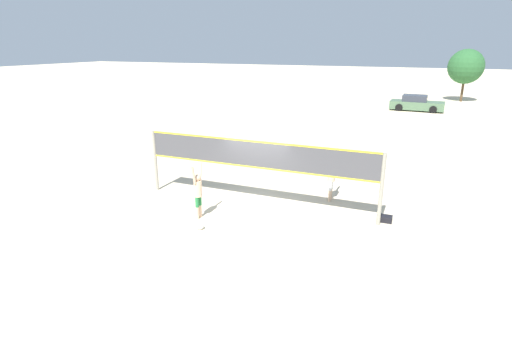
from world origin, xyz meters
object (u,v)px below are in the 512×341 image
at_px(player_spiker, 198,190).
at_px(volleyball, 200,226).
at_px(parked_car_near, 416,104).
at_px(player_blocker, 331,175).
at_px(gear_bag, 385,219).
at_px(tree_left_cluster, 466,67).
at_px(volleyball_net, 256,160).

bearing_deg(player_spiker, volleyball, -147.71).
bearing_deg(volleyball, parked_car_near, 78.51).
distance_m(player_blocker, gear_bag, 2.64).
distance_m(gear_bag, tree_left_cluster, 34.76).
xyz_separation_m(volleyball_net, player_blocker, (2.48, 1.55, -0.75)).
height_order(volleyball, gear_bag, volleyball).
bearing_deg(player_blocker, volleyball_net, -57.96).
height_order(volleyball_net, gear_bag, volleyball_net).
bearing_deg(volleyball, tree_left_cluster, 74.78).
distance_m(volleyball_net, gear_bag, 4.93).
distance_m(volleyball_net, player_spiker, 2.41).
relative_size(volleyball, gear_bag, 0.48).
distance_m(gear_bag, parked_car_near, 25.97).
bearing_deg(volleyball_net, parked_car_near, 79.30).
relative_size(player_spiker, gear_bag, 3.99).
relative_size(player_spiker, volleyball, 8.40).
xyz_separation_m(player_spiker, gear_bag, (6.04, 2.15, -0.92)).
xyz_separation_m(gear_bag, tree_left_cluster, (4.59, 34.28, 3.47)).
distance_m(player_spiker, volleyball, 1.31).
xyz_separation_m(volleyball_net, gear_bag, (4.63, 0.33, -1.67)).
distance_m(volleyball_net, player_blocker, 3.02).
height_order(volleyball_net, player_blocker, volleyball_net).
bearing_deg(parked_car_near, volleyball, -98.30).
distance_m(parked_car_near, tree_left_cluster, 9.79).
relative_size(volleyball, tree_left_cluster, 0.04).
relative_size(volleyball_net, volleyball, 38.37).
height_order(gear_bag, tree_left_cluster, tree_left_cluster).
bearing_deg(gear_bag, volleyball_net, -175.87).
xyz_separation_m(volleyball_net, volleyball, (-0.91, -2.60, -1.66)).
xyz_separation_m(volleyball, parked_car_near, (5.88, 28.90, 0.51)).
distance_m(player_spiker, player_blocker, 5.14).
distance_m(volleyball_net, parked_car_near, 26.79).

